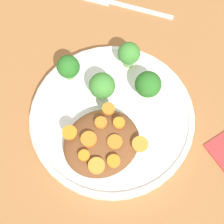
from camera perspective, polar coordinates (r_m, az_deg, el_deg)
ground_plane at (r=0.67m, az=0.00°, el=-1.22°), size 4.00×4.00×0.00m
plate at (r=0.66m, az=0.00°, el=-0.77°), size 0.29×0.29×0.03m
stew_mound at (r=0.62m, az=-1.62°, el=-4.70°), size 0.13×0.11×0.03m
broccoli_floret_0 at (r=0.65m, az=5.30°, el=4.43°), size 0.05×0.05×0.06m
broccoli_floret_1 at (r=0.68m, az=2.59°, el=8.81°), size 0.04×0.04×0.06m
broccoli_floret_2 at (r=0.64m, az=-1.52°, el=3.98°), size 0.05×0.05×0.06m
broccoli_floret_3 at (r=0.67m, az=-6.66°, el=6.80°), size 0.04×0.04×0.05m
carrot_slice_0 at (r=0.61m, az=1.06°, el=-1.66°), size 0.02×0.02×0.01m
carrot_slice_1 at (r=0.60m, az=0.43°, el=-4.59°), size 0.02×0.02×0.00m
carrot_slice_2 at (r=0.61m, az=-1.71°, el=-1.63°), size 0.02×0.02×0.01m
carrot_slice_3 at (r=0.62m, az=-0.55°, el=0.48°), size 0.02×0.02×0.01m
carrot_slice_4 at (r=0.60m, az=-3.57°, el=-4.18°), size 0.03×0.03×0.01m
carrot_slice_5 at (r=0.59m, az=-4.28°, el=-6.62°), size 0.02×0.02×0.01m
carrot_slice_6 at (r=0.59m, az=-2.37°, el=-8.18°), size 0.03×0.03×0.01m
carrot_slice_7 at (r=0.60m, az=4.21°, el=-4.95°), size 0.03×0.03×0.00m
carrot_slice_8 at (r=0.61m, az=-6.67°, el=-2.85°), size 0.02×0.02×0.01m
carrot_slice_9 at (r=0.59m, az=0.25°, el=-7.49°), size 0.02×0.02×0.01m
fork at (r=0.81m, az=1.02°, el=16.19°), size 0.13×0.16×0.01m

